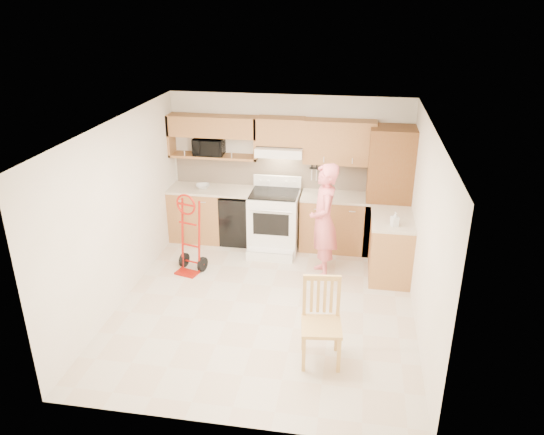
% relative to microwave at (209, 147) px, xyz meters
% --- Properties ---
extents(floor, '(4.00, 4.50, 0.02)m').
position_rel_microwave_xyz_m(floor, '(1.33, -2.08, -1.64)').
color(floor, '#C7B297').
rests_on(floor, ground).
extents(ceiling, '(4.00, 4.50, 0.02)m').
position_rel_microwave_xyz_m(ceiling, '(1.33, -2.08, 0.88)').
color(ceiling, white).
rests_on(ceiling, ground).
extents(wall_back, '(4.00, 0.02, 2.50)m').
position_rel_microwave_xyz_m(wall_back, '(1.33, 0.17, -0.38)').
color(wall_back, white).
rests_on(wall_back, ground).
extents(wall_front, '(4.00, 0.02, 2.50)m').
position_rel_microwave_xyz_m(wall_front, '(1.33, -4.34, -0.38)').
color(wall_front, white).
rests_on(wall_front, ground).
extents(wall_left, '(0.02, 4.50, 2.50)m').
position_rel_microwave_xyz_m(wall_left, '(-0.68, -2.08, -0.38)').
color(wall_left, white).
rests_on(wall_left, ground).
extents(wall_right, '(0.02, 4.50, 2.50)m').
position_rel_microwave_xyz_m(wall_right, '(3.34, -2.08, -0.38)').
color(wall_right, white).
rests_on(wall_right, ground).
extents(backsplash, '(3.92, 0.03, 0.55)m').
position_rel_microwave_xyz_m(backsplash, '(1.33, 0.15, -0.43)').
color(backsplash, beige).
rests_on(backsplash, wall_back).
extents(lower_cab_left, '(0.90, 0.60, 0.90)m').
position_rel_microwave_xyz_m(lower_cab_left, '(-0.22, -0.14, -1.18)').
color(lower_cab_left, '#A26F3C').
rests_on(lower_cab_left, ground).
extents(dishwasher, '(0.60, 0.60, 0.85)m').
position_rel_microwave_xyz_m(dishwasher, '(0.53, -0.14, -1.20)').
color(dishwasher, black).
rests_on(dishwasher, ground).
extents(lower_cab_right, '(1.14, 0.60, 0.90)m').
position_rel_microwave_xyz_m(lower_cab_right, '(2.16, -0.14, -1.18)').
color(lower_cab_right, '#A26F3C').
rests_on(lower_cab_right, ground).
extents(countertop_left, '(1.50, 0.63, 0.04)m').
position_rel_microwave_xyz_m(countertop_left, '(0.08, -0.13, -0.71)').
color(countertop_left, beige).
rests_on(countertop_left, lower_cab_left).
extents(countertop_right, '(1.14, 0.63, 0.04)m').
position_rel_microwave_xyz_m(countertop_right, '(2.16, -0.13, -0.71)').
color(countertop_right, beige).
rests_on(countertop_right, lower_cab_right).
extents(cab_return_right, '(0.60, 1.00, 0.90)m').
position_rel_microwave_xyz_m(cab_return_right, '(3.03, -0.94, -1.18)').
color(cab_return_right, '#A26F3C').
rests_on(cab_return_right, ground).
extents(countertop_return, '(0.63, 1.00, 0.04)m').
position_rel_microwave_xyz_m(countertop_return, '(3.03, -0.94, -0.71)').
color(countertop_return, beige).
rests_on(countertop_return, cab_return_right).
extents(pantry_tall, '(0.70, 0.60, 2.10)m').
position_rel_microwave_xyz_m(pantry_tall, '(2.98, -0.14, -0.58)').
color(pantry_tall, '#653113').
rests_on(pantry_tall, ground).
extents(upper_cab_left, '(1.50, 0.33, 0.34)m').
position_rel_microwave_xyz_m(upper_cab_left, '(0.08, 0.00, 0.35)').
color(upper_cab_left, '#A26F3C').
rests_on(upper_cab_left, wall_back).
extents(upper_shelf_mw, '(1.50, 0.33, 0.04)m').
position_rel_microwave_xyz_m(upper_shelf_mw, '(0.08, 0.00, -0.16)').
color(upper_shelf_mw, '#A26F3C').
rests_on(upper_shelf_mw, wall_back).
extents(upper_cab_center, '(0.76, 0.33, 0.44)m').
position_rel_microwave_xyz_m(upper_cab_center, '(1.21, 0.00, 0.31)').
color(upper_cab_center, '#A26F3C').
rests_on(upper_cab_center, wall_back).
extents(upper_cab_right, '(1.14, 0.33, 0.70)m').
position_rel_microwave_xyz_m(upper_cab_right, '(2.16, 0.00, 0.17)').
color(upper_cab_right, '#A26F3C').
rests_on(upper_cab_right, wall_back).
extents(range_hood, '(0.76, 0.46, 0.14)m').
position_rel_microwave_xyz_m(range_hood, '(1.21, -0.06, 0.00)').
color(range_hood, white).
rests_on(range_hood, wall_back).
extents(knife_strip, '(0.40, 0.05, 0.29)m').
position_rel_microwave_xyz_m(knife_strip, '(1.88, 0.12, -0.39)').
color(knife_strip, black).
rests_on(knife_strip, backsplash).
extents(microwave, '(0.51, 0.36, 0.28)m').
position_rel_microwave_xyz_m(microwave, '(0.00, 0.00, 0.00)').
color(microwave, black).
rests_on(microwave, upper_shelf_mw).
extents(range, '(0.80, 1.06, 1.18)m').
position_rel_microwave_xyz_m(range, '(1.16, -0.38, -1.04)').
color(range, white).
rests_on(range, ground).
extents(person, '(0.52, 0.70, 1.77)m').
position_rel_microwave_xyz_m(person, '(2.02, -1.10, -0.75)').
color(person, '#E66A73').
rests_on(person, ground).
extents(hand_truck, '(0.55, 0.52, 1.15)m').
position_rel_microwave_xyz_m(hand_truck, '(0.00, -1.34, -1.05)').
color(hand_truck, '#9F140A').
rests_on(hand_truck, ground).
extents(dining_chair, '(0.51, 0.55, 1.02)m').
position_rel_microwave_xyz_m(dining_chair, '(2.16, -3.17, -1.12)').
color(dining_chair, '#DDAB59').
rests_on(dining_chair, ground).
extents(soap_bottle, '(0.13, 0.13, 0.21)m').
position_rel_microwave_xyz_m(soap_bottle, '(3.03, -1.23, -0.58)').
color(soap_bottle, white).
rests_on(soap_bottle, countertop_return).
extents(bowl, '(0.30, 0.30, 0.06)m').
position_rel_microwave_xyz_m(bowl, '(-0.10, -0.14, -0.66)').
color(bowl, white).
rests_on(bowl, countertop_left).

